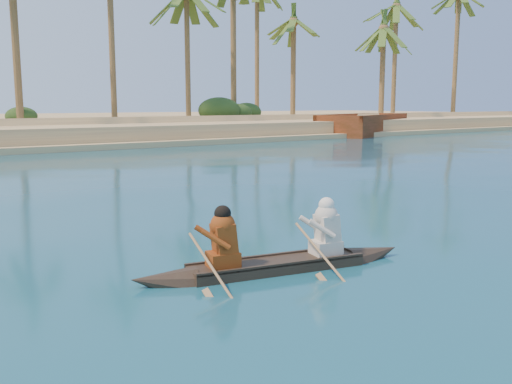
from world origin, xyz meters
TOP-DOWN VIEW (x-y plane):
  - ground at (0.00, 0.00)m, footprint 160.00×160.00m
  - canoe at (0.22, -2.93)m, footprint 4.87×1.60m
  - barge_right at (31.58, 25.34)m, footprint 13.09×9.01m

SIDE VIEW (x-z plane):
  - ground at x=0.00m, z-range 0.00..0.00m
  - canoe at x=0.22m, z-range -0.41..0.92m
  - barge_right at x=31.58m, z-range -0.31..1.77m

